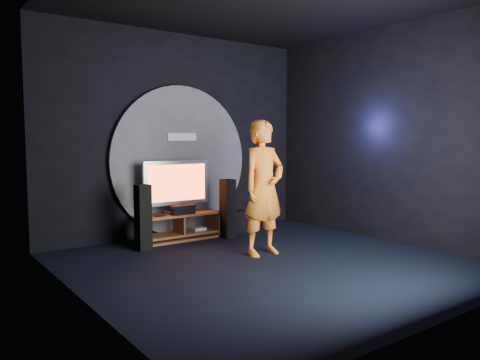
% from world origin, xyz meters
% --- Properties ---
extents(floor, '(5.00, 5.00, 0.00)m').
position_xyz_m(floor, '(0.00, 0.00, 0.00)').
color(floor, black).
rests_on(floor, ground).
extents(back_wall, '(5.00, 0.04, 3.50)m').
position_xyz_m(back_wall, '(0.00, 2.50, 1.75)').
color(back_wall, black).
rests_on(back_wall, ground).
extents(front_wall, '(5.00, 0.04, 3.50)m').
position_xyz_m(front_wall, '(0.00, -2.50, 1.75)').
color(front_wall, black).
rests_on(front_wall, ground).
extents(left_wall, '(0.04, 5.00, 3.50)m').
position_xyz_m(left_wall, '(-2.50, 0.00, 1.75)').
color(left_wall, black).
rests_on(left_wall, ground).
extents(right_wall, '(0.04, 5.00, 3.50)m').
position_xyz_m(right_wall, '(2.50, 0.00, 1.75)').
color(right_wall, black).
rests_on(right_wall, ground).
extents(wall_disc_panel, '(2.60, 0.11, 2.60)m').
position_xyz_m(wall_disc_panel, '(0.00, 2.44, 1.30)').
color(wall_disc_panel, '#515156').
rests_on(wall_disc_panel, ground).
extents(media_console, '(1.39, 0.45, 0.45)m').
position_xyz_m(media_console, '(-0.26, 2.05, 0.19)').
color(media_console, brown).
rests_on(media_console, ground).
extents(tv, '(1.19, 0.22, 0.88)m').
position_xyz_m(tv, '(-0.27, 2.12, 0.93)').
color(tv, '#B4B4BB').
rests_on(tv, media_console).
extents(center_speaker, '(0.40, 0.15, 0.15)m').
position_xyz_m(center_speaker, '(-0.27, 1.91, 0.53)').
color(center_speaker, black).
rests_on(center_speaker, media_console).
extents(remote, '(0.18, 0.05, 0.02)m').
position_xyz_m(remote, '(-0.67, 1.93, 0.46)').
color(remote, black).
rests_on(remote, media_console).
extents(tower_speaker_left, '(0.20, 0.22, 1.00)m').
position_xyz_m(tower_speaker_left, '(-1.05, 1.73, 0.50)').
color(tower_speaker_left, black).
rests_on(tower_speaker_left, ground).
extents(tower_speaker_right, '(0.20, 0.22, 1.00)m').
position_xyz_m(tower_speaker_right, '(0.51, 1.74, 0.50)').
color(tower_speaker_right, black).
rests_on(tower_speaker_right, ground).
extents(subwoofer, '(0.34, 0.34, 0.37)m').
position_xyz_m(subwoofer, '(0.96, 2.10, 0.18)').
color(subwoofer, black).
rests_on(subwoofer, ground).
extents(player, '(0.74, 0.50, 1.96)m').
position_xyz_m(player, '(0.26, 0.46, 0.98)').
color(player, orange).
rests_on(player, ground).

